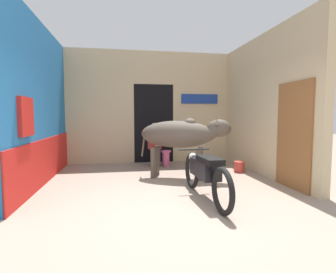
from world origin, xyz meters
TOP-DOWN VIEW (x-y plane):
  - ground_plane at (0.00, 0.00)m, footprint 30.00×30.00m
  - wall_left_shopfront at (-2.49, 2.00)m, footprint 0.25×4.03m
  - wall_back_with_doorway at (0.05, 4.30)m, footprint 4.81×0.94m
  - wall_right_with_door at (2.49, 1.96)m, footprint 0.22×4.03m
  - cow at (0.48, 1.92)m, footprint 2.03×1.23m
  - motorcycle_near at (0.53, 0.37)m, footprint 0.58×2.08m
  - shopkeeper_seated at (0.06, 3.41)m, footprint 0.37×0.33m
  - plastic_stool at (0.36, 3.36)m, footprint 0.29×0.29m
  - bucket at (2.03, 2.28)m, footprint 0.26×0.26m

SIDE VIEW (x-z plane):
  - ground_plane at x=0.00m, z-range 0.00..0.00m
  - bucket at x=2.03m, z-range 0.00..0.26m
  - plastic_stool at x=0.36m, z-range 0.02..0.44m
  - motorcycle_near at x=0.53m, z-range 0.06..0.85m
  - shopkeeper_seated at x=0.06m, z-range 0.03..1.23m
  - cow at x=0.48m, z-range 0.29..1.66m
  - wall_back_with_doorway at x=0.05m, z-range -0.20..3.09m
  - wall_left_shopfront at x=-2.49m, z-range -0.06..3.23m
  - wall_right_with_door at x=2.49m, z-range -0.03..3.26m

